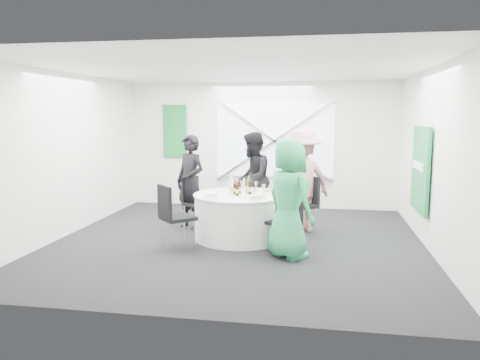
% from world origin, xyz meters
% --- Properties ---
extents(floor, '(6.00, 6.00, 0.00)m').
position_xyz_m(floor, '(0.00, 0.00, 0.00)').
color(floor, black).
rests_on(floor, ground).
extents(ceiling, '(6.00, 6.00, 0.00)m').
position_xyz_m(ceiling, '(0.00, 0.00, 2.80)').
color(ceiling, silver).
rests_on(ceiling, wall_back).
extents(wall_back, '(6.00, 0.00, 6.00)m').
position_xyz_m(wall_back, '(0.00, 3.00, 1.40)').
color(wall_back, white).
rests_on(wall_back, floor).
extents(wall_front, '(6.00, 0.00, 6.00)m').
position_xyz_m(wall_front, '(0.00, -3.00, 1.40)').
color(wall_front, white).
rests_on(wall_front, floor).
extents(wall_left, '(0.00, 6.00, 6.00)m').
position_xyz_m(wall_left, '(-3.00, 0.00, 1.40)').
color(wall_left, white).
rests_on(wall_left, floor).
extents(wall_right, '(0.00, 6.00, 6.00)m').
position_xyz_m(wall_right, '(3.00, 0.00, 1.40)').
color(wall_right, white).
rests_on(wall_right, floor).
extents(window_panel, '(2.60, 0.03, 1.60)m').
position_xyz_m(window_panel, '(0.30, 2.96, 1.50)').
color(window_panel, white).
rests_on(window_panel, wall_back).
extents(window_brace_a, '(2.63, 0.05, 1.84)m').
position_xyz_m(window_brace_a, '(0.30, 2.92, 1.50)').
color(window_brace_a, silver).
rests_on(window_brace_a, window_panel).
extents(window_brace_b, '(2.63, 0.05, 1.84)m').
position_xyz_m(window_brace_b, '(0.30, 2.92, 1.50)').
color(window_brace_b, silver).
rests_on(window_brace_b, window_panel).
extents(green_banner, '(0.55, 0.04, 1.20)m').
position_xyz_m(green_banner, '(-2.00, 2.95, 1.70)').
color(green_banner, '#167130').
rests_on(green_banner, wall_back).
extents(green_sign, '(0.05, 1.20, 1.40)m').
position_xyz_m(green_sign, '(2.94, 0.60, 1.20)').
color(green_sign, '#177F36').
rests_on(green_sign, wall_right).
extents(banquet_table, '(1.56, 1.56, 0.76)m').
position_xyz_m(banquet_table, '(0.00, 0.20, 0.38)').
color(banquet_table, silver).
rests_on(banquet_table, floor).
extents(chair_back, '(0.42, 0.43, 0.88)m').
position_xyz_m(chair_back, '(0.07, 1.39, 0.51)').
color(chair_back, black).
rests_on(chair_back, floor).
extents(chair_back_left, '(0.59, 0.59, 0.94)m').
position_xyz_m(chair_back_left, '(-0.96, 0.80, 0.55)').
color(chair_back_left, black).
rests_on(chair_back_left, floor).
extents(chair_back_right, '(0.63, 0.62, 1.00)m').
position_xyz_m(chair_back_right, '(1.09, 0.83, 0.59)').
color(chair_back_right, black).
rests_on(chair_back_right, floor).
extents(chair_front_right, '(0.59, 0.59, 0.92)m').
position_xyz_m(chair_front_right, '(0.85, -0.52, 0.54)').
color(chair_front_right, black).
rests_on(chair_front_right, floor).
extents(chair_front_left, '(0.65, 0.65, 1.02)m').
position_xyz_m(chair_front_left, '(-0.91, -0.65, 0.60)').
color(chair_front_left, black).
rests_on(chair_front_left, floor).
extents(person_man_back_left, '(0.75, 0.67, 1.72)m').
position_xyz_m(person_man_back_left, '(-1.03, 0.79, 0.86)').
color(person_man_back_left, black).
rests_on(person_man_back_left, floor).
extents(person_man_back, '(0.51, 0.88, 1.76)m').
position_xyz_m(person_man_back, '(0.05, 1.28, 0.88)').
color(person_man_back, black).
rests_on(person_man_back, floor).
extents(person_woman_pink, '(1.29, 1.13, 1.84)m').
position_xyz_m(person_woman_pink, '(0.99, 0.89, 0.92)').
color(person_woman_pink, '#C57F85').
rests_on(person_woman_pink, floor).
extents(person_woman_green, '(0.99, 1.00, 1.75)m').
position_xyz_m(person_woman_green, '(0.88, -0.71, 0.87)').
color(person_woman_green, '#2A9A5A').
rests_on(person_woman_green, floor).
extents(plate_back, '(0.28, 0.28, 0.01)m').
position_xyz_m(plate_back, '(-0.03, 0.78, 0.77)').
color(plate_back, white).
rests_on(plate_back, banquet_table).
extents(plate_back_left, '(0.29, 0.29, 0.01)m').
position_xyz_m(plate_back_left, '(-0.44, 0.54, 0.77)').
color(plate_back_left, white).
rests_on(plate_back_left, banquet_table).
extents(plate_back_right, '(0.25, 0.25, 0.04)m').
position_xyz_m(plate_back_right, '(0.46, 0.53, 0.78)').
color(plate_back_right, white).
rests_on(plate_back_right, banquet_table).
extents(plate_front_right, '(0.28, 0.28, 0.04)m').
position_xyz_m(plate_front_right, '(0.34, -0.18, 0.78)').
color(plate_front_right, white).
rests_on(plate_front_right, banquet_table).
extents(plate_front_left, '(0.26, 0.26, 0.01)m').
position_xyz_m(plate_front_left, '(-0.40, -0.23, 0.77)').
color(plate_front_left, white).
rests_on(plate_front_left, banquet_table).
extents(napkin, '(0.19, 0.18, 0.04)m').
position_xyz_m(napkin, '(-0.41, -0.16, 0.80)').
color(napkin, silver).
rests_on(napkin, plate_front_left).
extents(beer_bottle_a, '(0.06, 0.06, 0.24)m').
position_xyz_m(beer_bottle_a, '(-0.08, 0.20, 0.85)').
color(beer_bottle_a, '#341A09').
rests_on(beer_bottle_a, banquet_table).
extents(beer_bottle_b, '(0.06, 0.06, 0.25)m').
position_xyz_m(beer_bottle_b, '(-0.03, 0.28, 0.85)').
color(beer_bottle_b, '#341A09').
rests_on(beer_bottle_b, banquet_table).
extents(beer_bottle_c, '(0.06, 0.06, 0.27)m').
position_xyz_m(beer_bottle_c, '(0.17, 0.22, 0.86)').
color(beer_bottle_c, '#341A09').
rests_on(beer_bottle_c, banquet_table).
extents(beer_bottle_d, '(0.06, 0.06, 0.25)m').
position_xyz_m(beer_bottle_d, '(-0.02, 0.04, 0.85)').
color(beer_bottle_d, '#341A09').
rests_on(beer_bottle_d, banquet_table).
extents(green_water_bottle, '(0.08, 0.08, 0.31)m').
position_xyz_m(green_water_bottle, '(0.14, 0.28, 0.88)').
color(green_water_bottle, green).
rests_on(green_water_bottle, banquet_table).
extents(clear_water_bottle, '(0.08, 0.08, 0.30)m').
position_xyz_m(clear_water_bottle, '(-0.14, 0.15, 0.88)').
color(clear_water_bottle, white).
rests_on(clear_water_bottle, banquet_table).
extents(wine_glass_a, '(0.07, 0.07, 0.17)m').
position_xyz_m(wine_glass_a, '(0.14, -0.11, 0.88)').
color(wine_glass_a, white).
rests_on(wine_glass_a, banquet_table).
extents(wine_glass_b, '(0.07, 0.07, 0.17)m').
position_xyz_m(wine_glass_b, '(0.23, 0.50, 0.88)').
color(wine_glass_b, white).
rests_on(wine_glass_b, banquet_table).
extents(wine_glass_c, '(0.07, 0.07, 0.17)m').
position_xyz_m(wine_glass_c, '(-0.13, 0.59, 0.88)').
color(wine_glass_c, white).
rests_on(wine_glass_c, banquet_table).
extents(wine_glass_d, '(0.07, 0.07, 0.17)m').
position_xyz_m(wine_glass_d, '(0.41, 0.12, 0.88)').
color(wine_glass_d, white).
rests_on(wine_glass_d, banquet_table).
extents(wine_glass_e, '(0.07, 0.07, 0.17)m').
position_xyz_m(wine_glass_e, '(0.28, -0.09, 0.88)').
color(wine_glass_e, white).
rests_on(wine_glass_e, banquet_table).
extents(wine_glass_f, '(0.07, 0.07, 0.17)m').
position_xyz_m(wine_glass_f, '(0.39, 0.26, 0.88)').
color(wine_glass_f, white).
rests_on(wine_glass_f, banquet_table).
extents(fork_a, '(0.11, 0.13, 0.01)m').
position_xyz_m(fork_a, '(-0.53, -0.02, 0.76)').
color(fork_a, silver).
rests_on(fork_a, banquet_table).
extents(knife_a, '(0.11, 0.12, 0.01)m').
position_xyz_m(knife_a, '(-0.31, -0.29, 0.76)').
color(knife_a, silver).
rests_on(knife_a, banquet_table).
extents(fork_b, '(0.15, 0.02, 0.01)m').
position_xyz_m(fork_b, '(0.20, 0.74, 0.76)').
color(fork_b, silver).
rests_on(fork_b, banquet_table).
extents(knife_b, '(0.15, 0.02, 0.01)m').
position_xyz_m(knife_b, '(-0.15, 0.76, 0.76)').
color(knife_b, silver).
rests_on(knife_b, banquet_table).
extents(fork_c, '(0.10, 0.13, 0.01)m').
position_xyz_m(fork_c, '(-0.36, 0.65, 0.76)').
color(fork_c, silver).
rests_on(fork_c, banquet_table).
extents(knife_c, '(0.10, 0.13, 0.01)m').
position_xyz_m(knife_c, '(-0.55, 0.38, 0.76)').
color(knife_c, silver).
rests_on(knife_c, banquet_table).
extents(fork_d, '(0.09, 0.13, 0.01)m').
position_xyz_m(fork_d, '(0.55, 0.36, 0.76)').
color(fork_d, silver).
rests_on(fork_d, banquet_table).
extents(knife_d, '(0.09, 0.13, 0.01)m').
position_xyz_m(knife_d, '(0.37, 0.64, 0.76)').
color(knife_d, silver).
rests_on(knife_d, banquet_table).
extents(fork_e, '(0.11, 0.12, 0.01)m').
position_xyz_m(fork_e, '(0.30, -0.29, 0.76)').
color(fork_e, silver).
rests_on(fork_e, banquet_table).
extents(knife_e, '(0.11, 0.12, 0.01)m').
position_xyz_m(knife_e, '(0.53, -0.03, 0.76)').
color(knife_e, silver).
rests_on(knife_e, banquet_table).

